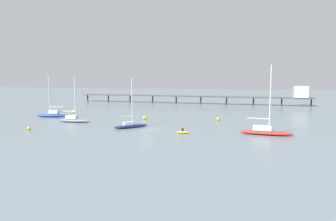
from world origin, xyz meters
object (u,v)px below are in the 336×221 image
at_px(sailboat_blue, 52,114).
at_px(mooring_buoy_far, 218,119).
at_px(sailboat_red, 266,131).
at_px(pier, 233,95).
at_px(mooring_buoy_outer, 145,118).
at_px(sailboat_navy, 130,125).
at_px(sailboat_gray, 74,119).
at_px(mooring_buoy_inner, 29,128).
at_px(mooring_buoy_near, 74,111).
at_px(dinghy_yellow, 183,132).

distance_m(sailboat_blue, mooring_buoy_far, 40.57).
bearing_deg(mooring_buoy_far, sailboat_red, -61.19).
distance_m(pier, mooring_buoy_outer, 47.68).
bearing_deg(sailboat_navy, sailboat_gray, 162.37).
distance_m(pier, mooring_buoy_far, 41.45).
relative_size(sailboat_gray, mooring_buoy_inner, 14.46).
distance_m(pier, mooring_buoy_near, 55.04).
distance_m(sailboat_blue, sailboat_gray, 11.96).
bearing_deg(sailboat_blue, mooring_buoy_near, 82.04).
xyz_separation_m(sailboat_gray, dinghy_yellow, (25.33, -8.21, -0.45)).
bearing_deg(mooring_buoy_far, mooring_buoy_near, 170.17).
xyz_separation_m(sailboat_gray, mooring_buoy_outer, (14.03, 7.15, -0.27)).
bearing_deg(sailboat_red, sailboat_navy, 175.04).
height_order(sailboat_blue, mooring_buoy_inner, sailboat_blue).
bearing_deg(sailboat_gray, mooring_buoy_inner, -106.07).
relative_size(pier, sailboat_red, 7.20).
relative_size(sailboat_navy, dinghy_yellow, 4.19).
relative_size(sailboat_gray, mooring_buoy_far, 13.98).
relative_size(sailboat_red, mooring_buoy_far, 16.75).
height_order(pier, dinghy_yellow, pier).
xyz_separation_m(sailboat_red, mooring_buoy_far, (-8.67, 15.76, -0.36)).
bearing_deg(pier, mooring_buoy_near, -141.30).
relative_size(sailboat_red, mooring_buoy_inner, 17.33).
bearing_deg(sailboat_navy, sailboat_red, -4.96).
bearing_deg(mooring_buoy_outer, mooring_buoy_near, 159.03).
bearing_deg(dinghy_yellow, sailboat_blue, 156.54).
relative_size(sailboat_red, dinghy_yellow, 5.20).
relative_size(pier, mooring_buoy_far, 120.63).
xyz_separation_m(sailboat_navy, sailboat_red, (24.97, -2.17, 0.09)).
distance_m(sailboat_gray, mooring_buoy_outer, 15.75).
xyz_separation_m(mooring_buoy_inner, mooring_buoy_near, (-5.32, 26.73, 0.10)).
bearing_deg(mooring_buoy_near, mooring_buoy_inner, -78.74).
bearing_deg(mooring_buoy_inner, sailboat_navy, 19.72).
bearing_deg(sailboat_blue, mooring_buoy_far, 2.80).
bearing_deg(sailboat_blue, mooring_buoy_inner, -69.94).
distance_m(sailboat_navy, mooring_buoy_far, 21.22).
xyz_separation_m(mooring_buoy_far, mooring_buoy_outer, (-16.78, -1.82, 0.05)).
relative_size(pier, dinghy_yellow, 37.47).
bearing_deg(sailboat_navy, mooring_buoy_inner, -160.28).
xyz_separation_m(pier, sailboat_gray, (-34.41, -50.14, -2.90)).
height_order(mooring_buoy_inner, mooring_buoy_near, mooring_buoy_near).
height_order(pier, mooring_buoy_inner, pier).
xyz_separation_m(sailboat_red, mooring_buoy_outer, (-25.45, 13.94, -0.30)).
distance_m(mooring_buoy_outer, mooring_buoy_inner, 24.96).
relative_size(pier, sailboat_gray, 8.63).
bearing_deg(mooring_buoy_inner, dinghy_yellow, 5.48).
bearing_deg(dinghy_yellow, mooring_buoy_outer, 126.32).
bearing_deg(sailboat_blue, sailboat_navy, -25.60).
xyz_separation_m(dinghy_yellow, mooring_buoy_far, (5.48, 17.19, 0.13)).
height_order(sailboat_blue, dinghy_yellow, sailboat_blue).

